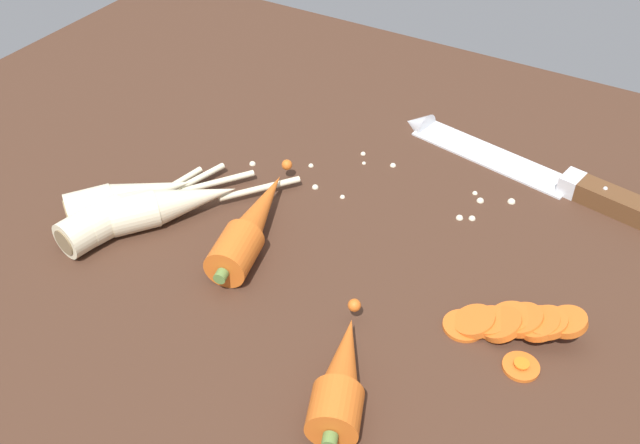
{
  "coord_description": "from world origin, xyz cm",
  "views": [
    {
      "loc": [
        28.59,
        -50.61,
        48.81
      ],
      "look_at": [
        0.0,
        -2.0,
        1.5
      ],
      "focal_mm": 40.13,
      "sensor_mm": 36.0,
      "label": 1
    }
  ],
  "objects_px": {
    "whole_carrot": "(252,224)",
    "whole_carrot_second": "(341,377)",
    "parsnip_mid_right": "(112,214)",
    "carrot_slice_stray_near": "(521,365)",
    "parsnip_front": "(131,197)",
    "parsnip_mid_left": "(135,205)",
    "carrot_slice_stack": "(511,322)",
    "chefs_knife": "(524,167)",
    "parsnip_back": "(174,204)"
  },
  "relations": [
    {
      "from": "chefs_knife",
      "to": "parsnip_mid_left",
      "type": "distance_m",
      "value": 0.44
    },
    {
      "from": "whole_carrot_second",
      "to": "carrot_slice_stray_near",
      "type": "xyz_separation_m",
      "value": [
        0.12,
        0.1,
        -0.02
      ]
    },
    {
      "from": "parsnip_back",
      "to": "carrot_slice_stack",
      "type": "xyz_separation_m",
      "value": [
        0.36,
        0.03,
        -0.01
      ]
    },
    {
      "from": "parsnip_mid_left",
      "to": "parsnip_back",
      "type": "relative_size",
      "value": 0.98
    },
    {
      "from": "parsnip_back",
      "to": "carrot_slice_stack",
      "type": "height_order",
      "value": "parsnip_back"
    },
    {
      "from": "carrot_slice_stack",
      "to": "carrot_slice_stray_near",
      "type": "xyz_separation_m",
      "value": [
        0.02,
        -0.03,
        -0.01
      ]
    },
    {
      "from": "parsnip_mid_right",
      "to": "carrot_slice_stack",
      "type": "height_order",
      "value": "parsnip_mid_right"
    },
    {
      "from": "parsnip_mid_right",
      "to": "carrot_slice_stray_near",
      "type": "bearing_deg",
      "value": 5.13
    },
    {
      "from": "chefs_knife",
      "to": "parsnip_mid_left",
      "type": "bearing_deg",
      "value": -138.06
    },
    {
      "from": "carrot_slice_stack",
      "to": "whole_carrot_second",
      "type": "bearing_deg",
      "value": -125.94
    },
    {
      "from": "parsnip_mid_left",
      "to": "carrot_slice_stray_near",
      "type": "relative_size",
      "value": 5.47
    },
    {
      "from": "chefs_knife",
      "to": "carrot_slice_stray_near",
      "type": "xyz_separation_m",
      "value": [
        0.09,
        -0.28,
        -0.0
      ]
    },
    {
      "from": "chefs_knife",
      "to": "parsnip_mid_left",
      "type": "xyz_separation_m",
      "value": [
        -0.33,
        -0.29,
        0.01
      ]
    },
    {
      "from": "carrot_slice_stack",
      "to": "carrot_slice_stray_near",
      "type": "relative_size",
      "value": 3.69
    },
    {
      "from": "chefs_knife",
      "to": "whole_carrot_second",
      "type": "relative_size",
      "value": 2.42
    },
    {
      "from": "parsnip_mid_right",
      "to": "carrot_slice_stack",
      "type": "xyz_separation_m",
      "value": [
        0.4,
        0.07,
        -0.01
      ]
    },
    {
      "from": "parsnip_front",
      "to": "carrot_slice_stack",
      "type": "relative_size",
      "value": 1.53
    },
    {
      "from": "carrot_slice_stack",
      "to": "parsnip_mid_right",
      "type": "bearing_deg",
      "value": -169.86
    },
    {
      "from": "chefs_knife",
      "to": "whole_carrot",
      "type": "bearing_deg",
      "value": -127.92
    },
    {
      "from": "whole_carrot",
      "to": "parsnip_front",
      "type": "relative_size",
      "value": 1.08
    },
    {
      "from": "chefs_knife",
      "to": "parsnip_mid_left",
      "type": "relative_size",
      "value": 1.99
    },
    {
      "from": "parsnip_mid_left",
      "to": "parsnip_mid_right",
      "type": "distance_m",
      "value": 0.03
    },
    {
      "from": "chefs_knife",
      "to": "parsnip_back",
      "type": "bearing_deg",
      "value": -137.16
    },
    {
      "from": "parsnip_back",
      "to": "carrot_slice_stray_near",
      "type": "relative_size",
      "value": 5.59
    },
    {
      "from": "whole_carrot_second",
      "to": "carrot_slice_stray_near",
      "type": "distance_m",
      "value": 0.16
    },
    {
      "from": "parsnip_mid_right",
      "to": "carrot_slice_stray_near",
      "type": "relative_size",
      "value": 5.65
    },
    {
      "from": "whole_carrot_second",
      "to": "parsnip_back",
      "type": "bearing_deg",
      "value": 157.42
    },
    {
      "from": "whole_carrot",
      "to": "carrot_slice_stack",
      "type": "bearing_deg",
      "value": 2.88
    },
    {
      "from": "whole_carrot",
      "to": "carrot_slice_stack",
      "type": "height_order",
      "value": "whole_carrot"
    },
    {
      "from": "chefs_knife",
      "to": "carrot_slice_stray_near",
      "type": "height_order",
      "value": "chefs_knife"
    },
    {
      "from": "chefs_knife",
      "to": "whole_carrot_second",
      "type": "xyz_separation_m",
      "value": [
        -0.03,
        -0.38,
        0.01
      ]
    },
    {
      "from": "whole_carrot",
      "to": "whole_carrot_second",
      "type": "relative_size",
      "value": 1.35
    },
    {
      "from": "parsnip_mid_right",
      "to": "parsnip_back",
      "type": "relative_size",
      "value": 1.01
    },
    {
      "from": "whole_carrot",
      "to": "carrot_slice_stack",
      "type": "relative_size",
      "value": 1.65
    },
    {
      "from": "carrot_slice_stack",
      "to": "carrot_slice_stray_near",
      "type": "bearing_deg",
      "value": -56.96
    },
    {
      "from": "parsnip_front",
      "to": "carrot_slice_stray_near",
      "type": "bearing_deg",
      "value": 0.92
    },
    {
      "from": "whole_carrot",
      "to": "whole_carrot_second",
      "type": "distance_m",
      "value": 0.21
    },
    {
      "from": "parsnip_front",
      "to": "parsnip_mid_right",
      "type": "relative_size",
      "value": 1.0
    },
    {
      "from": "whole_carrot",
      "to": "parsnip_mid_left",
      "type": "bearing_deg",
      "value": -164.44
    },
    {
      "from": "whole_carrot_second",
      "to": "parsnip_mid_left",
      "type": "bearing_deg",
      "value": 163.79
    },
    {
      "from": "parsnip_mid_left",
      "to": "carrot_slice_stray_near",
      "type": "bearing_deg",
      "value": 1.98
    },
    {
      "from": "whole_carrot_second",
      "to": "parsnip_front",
      "type": "xyz_separation_m",
      "value": [
        -0.31,
        0.09,
        -0.0
      ]
    },
    {
      "from": "parsnip_back",
      "to": "whole_carrot",
      "type": "bearing_deg",
      "value": 7.61
    },
    {
      "from": "chefs_knife",
      "to": "whole_carrot",
      "type": "height_order",
      "value": "whole_carrot"
    },
    {
      "from": "carrot_slice_stray_near",
      "to": "whole_carrot_second",
      "type": "bearing_deg",
      "value": -139.94
    },
    {
      "from": "whole_carrot",
      "to": "chefs_knife",
      "type": "bearing_deg",
      "value": 52.08
    },
    {
      "from": "whole_carrot_second",
      "to": "parsnip_front",
      "type": "bearing_deg",
      "value": 163.11
    },
    {
      "from": "parsnip_back",
      "to": "carrot_slice_stray_near",
      "type": "bearing_deg",
      "value": -1.25
    },
    {
      "from": "whole_carrot",
      "to": "whole_carrot_second",
      "type": "bearing_deg",
      "value": -35.2
    },
    {
      "from": "whole_carrot_second",
      "to": "parsnip_mid_right",
      "type": "height_order",
      "value": "whole_carrot_second"
    }
  ]
}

